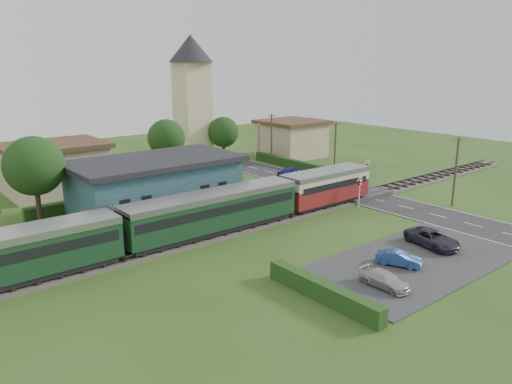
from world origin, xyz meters
TOP-DOWN VIEW (x-y plane):
  - ground at (0.00, 0.00)m, footprint 120.00×120.00m
  - railway_track at (0.00, 2.00)m, footprint 76.00×3.20m
  - road at (10.00, 0.00)m, footprint 6.00×70.00m
  - car_park at (-1.50, -12.00)m, footprint 17.00×9.00m
  - crossing_deck at (10.00, 2.00)m, footprint 6.20×3.40m
  - platform at (-10.00, 5.20)m, footprint 30.00×3.00m
  - equipment_hut at (-18.00, 5.20)m, footprint 2.30×2.30m
  - station_building at (-10.00, 10.99)m, footprint 16.00×9.00m
  - train at (-12.70, 2.00)m, footprint 43.20×2.90m
  - church_tower at (5.00, 28.00)m, footprint 6.00×6.00m
  - house_west at (-15.00, 25.00)m, footprint 10.80×8.80m
  - house_east at (20.00, 24.00)m, footprint 8.80×8.80m
  - hedge_carpark at (-11.00, -12.00)m, footprint 0.80×9.00m
  - hedge_roadside at (14.20, 16.00)m, footprint 0.80×18.00m
  - hedge_station at (-10.00, 15.50)m, footprint 22.00×0.80m
  - tree_a at (-20.00, 14.00)m, footprint 5.20×5.20m
  - tree_b at (-2.00, 23.00)m, footprint 4.60×4.60m
  - tree_c at (8.00, 25.00)m, footprint 4.20×4.20m
  - utility_pole_b at (14.20, -6.00)m, footprint 1.40×0.22m
  - utility_pole_c at (14.20, 10.00)m, footprint 1.40×0.22m
  - utility_pole_d at (14.20, 22.00)m, footprint 1.40×0.22m
  - crossing_signal_near at (6.40, -0.41)m, footprint 0.84×0.28m
  - crossing_signal_far at (13.60, 4.39)m, footprint 0.84×0.28m
  - streetlamp_east at (16.00, 27.00)m, footprint 0.30×0.30m
  - car_on_road at (10.19, 13.60)m, footprint 4.02×1.96m
  - car_park_blue at (-2.97, -11.79)m, footprint 2.35×3.36m
  - car_park_silver at (-6.63, -13.31)m, footprint 1.44×3.52m
  - car_park_dark at (2.31, -11.16)m, footprint 2.99×4.95m
  - pedestrian_near at (-1.61, 5.49)m, footprint 0.64×0.49m
  - pedestrian_far at (-16.10, 5.23)m, footprint 0.65×0.80m

SIDE VIEW (x-z plane):
  - ground at x=0.00m, z-range 0.00..0.00m
  - road at x=10.00m, z-range 0.00..0.05m
  - car_park at x=-1.50m, z-range 0.00..0.08m
  - railway_track at x=0.00m, z-range -0.13..0.36m
  - crossing_deck at x=10.00m, z-range 0.00..0.45m
  - platform at x=-10.00m, z-range 0.00..0.45m
  - car_park_silver at x=-6.63m, z-range 0.08..1.10m
  - hedge_carpark at x=-11.00m, z-range 0.00..1.20m
  - hedge_roadside at x=14.20m, z-range 0.00..1.20m
  - car_park_blue at x=-2.97m, z-range 0.08..1.13m
  - hedge_station at x=-10.00m, z-range 0.00..1.30m
  - car_on_road at x=10.19m, z-range 0.05..1.37m
  - car_park_dark at x=2.31m, z-range 0.08..1.36m
  - pedestrian_far at x=-16.10m, z-range 0.45..1.99m
  - pedestrian_near at x=-1.61m, z-range 0.45..2.02m
  - equipment_hut at x=-18.00m, z-range 0.47..3.02m
  - crossing_signal_near at x=6.40m, z-range 0.50..3.78m
  - crossing_signal_far at x=13.60m, z-range 0.50..3.78m
  - train at x=-12.70m, z-range 0.48..3.88m
  - station_building at x=-10.00m, z-range 0.04..5.34m
  - house_west at x=-15.00m, z-range 0.04..5.54m
  - house_east at x=20.00m, z-range 0.05..5.55m
  - streetlamp_east at x=16.00m, z-range 0.46..5.62m
  - utility_pole_b at x=14.20m, z-range 0.13..7.13m
  - utility_pole_c at x=14.20m, z-range 0.13..7.13m
  - utility_pole_d at x=14.20m, z-range 0.13..7.13m
  - tree_c at x=8.00m, z-range 1.26..8.04m
  - tree_b at x=-2.00m, z-range 1.35..8.69m
  - tree_a at x=-20.00m, z-range 1.38..9.38m
  - church_tower at x=5.00m, z-range 1.43..19.03m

